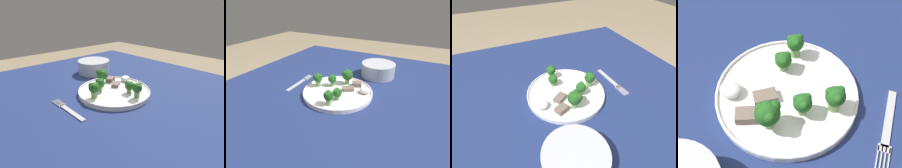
{
  "view_description": "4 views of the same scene",
  "coord_description": "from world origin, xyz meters",
  "views": [
    {
      "loc": [
        -0.43,
        -0.51,
        1.03
      ],
      "look_at": [
        -0.01,
        -0.04,
        0.76
      ],
      "focal_mm": 28.0,
      "sensor_mm": 36.0,
      "label": 1
    },
    {
      "loc": [
        0.29,
        -0.6,
        1.09
      ],
      "look_at": [
        -0.01,
        -0.04,
        0.77
      ],
      "focal_mm": 28.0,
      "sensor_mm": 36.0,
      "label": 2
    },
    {
      "loc": [
        0.2,
        0.39,
        1.17
      ],
      "look_at": [
        -0.0,
        -0.05,
        0.78
      ],
      "focal_mm": 28.0,
      "sensor_mm": 36.0,
      "label": 3
    },
    {
      "loc": [
        -0.13,
        0.28,
        1.24
      ],
      "look_at": [
        -0.02,
        -0.04,
        0.79
      ],
      "focal_mm": 50.0,
      "sensor_mm": 36.0,
      "label": 4
    }
  ],
  "objects": [
    {
      "name": "broccoli_floret_back_left",
      "position": [
        -0.0,
        0.03,
        0.78
      ],
      "size": [
        0.05,
        0.05,
        0.07
      ],
      "color": "#709E56",
      "rests_on": "dinner_plate"
    },
    {
      "name": "broccoli_floret_near_rim_left",
      "position": [
        0.02,
        -0.1,
        0.77
      ],
      "size": [
        0.04,
        0.03,
        0.05
      ],
      "color": "#709E56",
      "rests_on": "dinner_plate"
    },
    {
      "name": "broccoli_floret_front_left",
      "position": [
        0.01,
        -0.15,
        0.78
      ],
      "size": [
        0.04,
        0.04,
        0.06
      ],
      "color": "#709E56",
      "rests_on": "dinner_plate"
    },
    {
      "name": "broccoli_floret_center_left",
      "position": [
        -0.1,
        -0.05,
        0.78
      ],
      "size": [
        0.04,
        0.04,
        0.06
      ],
      "color": "#709E56",
      "rests_on": "dinner_plate"
    },
    {
      "name": "broccoli_floret_center_back",
      "position": [
        -0.05,
        -0.02,
        0.77
      ],
      "size": [
        0.04,
        0.04,
        0.05
      ],
      "color": "#709E56",
      "rests_on": "dinner_plate"
    },
    {
      "name": "sauce_dollop",
      "position": [
        0.1,
        -0.01,
        0.75
      ],
      "size": [
        0.04,
        0.04,
        0.02
      ],
      "color": "white",
      "rests_on": "dinner_plate"
    },
    {
      "name": "meat_slice_middle_slice",
      "position": [
        0.05,
        0.03,
        0.75
      ],
      "size": [
        0.05,
        0.04,
        0.02
      ],
      "color": "#756056",
      "rests_on": "dinner_plate"
    },
    {
      "name": "table",
      "position": [
        0.0,
        0.0,
        0.63
      ],
      "size": [
        1.07,
        1.1,
        0.73
      ],
      "color": "navy",
      "rests_on": "ground_plane"
    },
    {
      "name": "meat_slice_front_slice",
      "position": [
        0.03,
        -0.02,
        0.75
      ],
      "size": [
        0.05,
        0.05,
        0.01
      ],
      "color": "#756056",
      "rests_on": "dinner_plate"
    },
    {
      "name": "dinner_plate",
      "position": [
        -0.01,
        -0.05,
        0.74
      ],
      "size": [
        0.28,
        0.28,
        0.02
      ],
      "color": "white",
      "rests_on": "table"
    },
    {
      "name": "fork",
      "position": [
        -0.21,
        -0.04,
        0.73
      ],
      "size": [
        0.03,
        0.18,
        0.0
      ],
      "color": "#B2B2B7",
      "rests_on": "table"
    }
  ]
}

